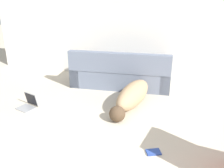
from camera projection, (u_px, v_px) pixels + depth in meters
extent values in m
cube|color=silver|center=(141.00, 19.00, 5.47)|extent=(7.28, 0.06, 2.71)
cube|color=slate|center=(121.00, 76.00, 5.43)|extent=(2.14, 0.93, 0.40)
cube|color=slate|center=(119.00, 63.00, 4.99)|extent=(2.09, 0.31, 0.41)
cube|color=slate|center=(165.00, 76.00, 5.23)|extent=(0.26, 0.78, 0.54)
cube|color=slate|center=(79.00, 71.00, 5.58)|extent=(0.26, 0.78, 0.54)
ellipsoid|color=#A38460|center=(133.00, 95.00, 4.51)|extent=(0.60, 1.22, 0.42)
sphere|color=#493726|center=(117.00, 114.00, 3.99)|extent=(0.31, 0.31, 0.26)
cylinder|color=#A38460|center=(146.00, 90.00, 5.18)|extent=(0.10, 0.30, 0.05)
cube|color=gray|center=(26.00, 108.00, 4.45)|extent=(0.36, 0.32, 0.02)
cube|color=gray|center=(31.00, 99.00, 4.51)|extent=(0.30, 0.15, 0.24)
cube|color=black|center=(31.00, 99.00, 4.51)|extent=(0.27, 0.13, 0.21)
cube|color=#28428E|center=(153.00, 152.00, 3.28)|extent=(0.22, 0.19, 0.02)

